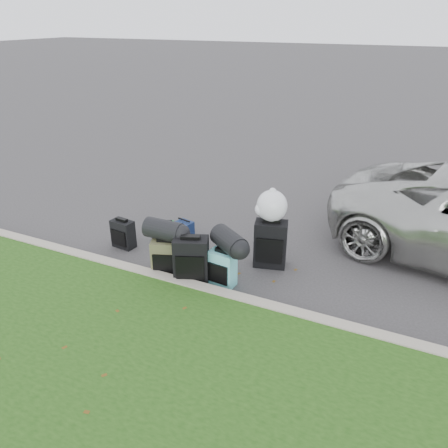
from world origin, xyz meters
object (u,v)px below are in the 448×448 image
at_px(suitcase_olive, 166,258).
at_px(suitcase_teal, 222,268).
at_px(suitcase_small_black, 123,234).
at_px(suitcase_large_black_left, 191,261).
at_px(tote_green, 166,231).
at_px(tote_navy, 184,230).
at_px(suitcase_large_black_right, 270,244).

height_order(suitcase_olive, suitcase_teal, suitcase_olive).
xyz_separation_m(suitcase_small_black, suitcase_large_black_left, (1.58, -0.47, 0.12)).
height_order(tote_green, tote_navy, tote_green).
xyz_separation_m(suitcase_large_black_left, suitcase_teal, (0.44, 0.13, -0.09)).
relative_size(suitcase_large_black_left, tote_navy, 2.33).
xyz_separation_m(tote_green, tote_navy, (0.28, 0.17, -0.00)).
bearing_deg(suitcase_teal, suitcase_large_black_left, -158.17).
bearing_deg(tote_navy, suitcase_large_black_left, -43.58).
bearing_deg(suitcase_large_black_right, suitcase_teal, -132.42).
relative_size(suitcase_large_black_left, tote_green, 2.32).
bearing_deg(suitcase_olive, tote_navy, 86.23).
bearing_deg(suitcase_large_black_left, suitcase_small_black, 141.63).
bearing_deg(suitcase_small_black, suitcase_large_black_right, 17.78).
bearing_deg(suitcase_teal, suitcase_olive, -167.74).
bearing_deg(suitcase_large_black_right, suitcase_small_black, 176.72).
relative_size(suitcase_small_black, suitcase_olive, 0.85).
relative_size(suitcase_large_black_right, tote_green, 2.40).
bearing_deg(suitcase_teal, tote_green, 155.38).
height_order(suitcase_small_black, tote_green, suitcase_small_black).
distance_m(suitcase_large_black_left, suitcase_olive, 0.46).
xyz_separation_m(suitcase_small_black, suitcase_large_black_right, (2.46, 0.49, 0.13)).
xyz_separation_m(suitcase_teal, tote_navy, (-1.25, 1.06, -0.12)).
bearing_deg(suitcase_olive, suitcase_large_black_right, 14.37).
height_order(suitcase_olive, tote_navy, suitcase_olive).
relative_size(suitcase_teal, tote_green, 1.75).
bearing_deg(suitcase_large_black_right, suitcase_olive, -159.63).
bearing_deg(suitcase_olive, suitcase_small_black, 138.05).
xyz_separation_m(suitcase_olive, tote_navy, (-0.35, 1.17, -0.13)).
distance_m(suitcase_teal, suitcase_large_black_right, 0.94).
bearing_deg(tote_green, suitcase_teal, -53.81).
distance_m(suitcase_teal, tote_navy, 1.64).
xyz_separation_m(suitcase_small_black, suitcase_olive, (1.12, -0.44, 0.04)).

